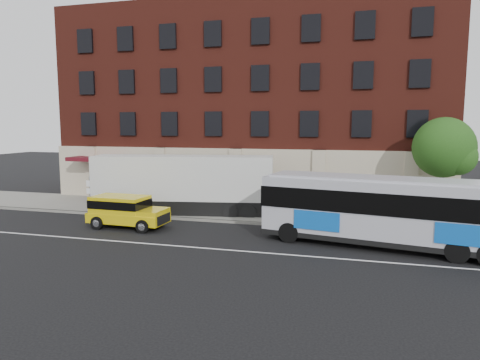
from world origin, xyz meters
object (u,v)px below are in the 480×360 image
(city_bus, at_px, (392,210))
(sign_pole, at_px, (89,192))
(street_tree, at_px, (444,150))
(yellow_suv, at_px, (125,210))
(shipping_container, at_px, (183,186))

(city_bus, bearing_deg, sign_pole, 170.15)
(street_tree, distance_m, city_bus, 7.80)
(yellow_suv, bearing_deg, sign_pole, 146.22)
(city_bus, xyz_separation_m, yellow_suv, (-14.50, 0.43, -0.83))
(shipping_container, bearing_deg, sign_pole, -166.87)
(street_tree, xyz_separation_m, yellow_suv, (-17.83, -6.15, -3.36))
(sign_pole, bearing_deg, yellow_suv, -33.78)
(sign_pole, relative_size, shipping_container, 0.21)
(city_bus, distance_m, shipping_container, 13.45)
(street_tree, relative_size, city_bus, 0.49)
(street_tree, height_order, city_bus, street_tree)
(city_bus, height_order, shipping_container, shipping_container)
(street_tree, relative_size, shipping_container, 0.52)
(street_tree, bearing_deg, yellow_suv, -160.95)
(city_bus, relative_size, yellow_suv, 2.63)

